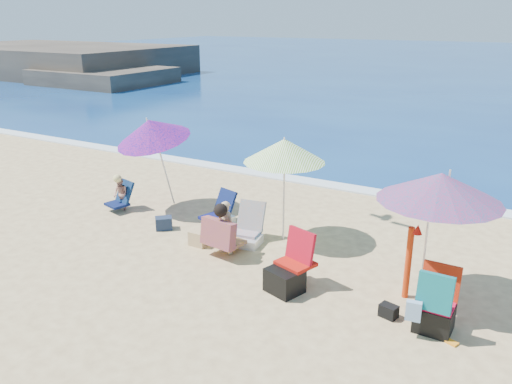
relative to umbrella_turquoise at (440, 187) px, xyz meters
The scene contains 18 objects.
ground 3.23m from the umbrella_turquoise, 161.29° to the right, with size 120.00×120.00×0.00m.
sea 44.23m from the umbrella_turquoise, 93.39° to the left, with size 120.00×80.00×0.12m.
foam 5.23m from the umbrella_turquoise, 121.77° to the left, with size 120.00×0.50×0.04m.
headland 35.36m from the umbrella_turquoise, 147.77° to the left, with size 20.50×11.50×2.60m.
umbrella_turquoise is the anchor object (origin of this frame).
umbrella_striped 2.89m from the umbrella_turquoise, 163.05° to the left, with size 1.71×1.71×1.91m.
umbrella_blue 5.85m from the umbrella_turquoise, behind, with size 1.83×1.87×2.07m.
furled_umbrella 1.07m from the umbrella_turquoise, 153.35° to the right, with size 0.25×0.28×1.20m.
chair_navy 4.56m from the umbrella_turquoise, 167.40° to the left, with size 0.60×0.77×0.65m.
chair_rainbow 3.61m from the umbrella_turquoise, behind, with size 0.63×0.75×0.70m.
camp_chair_left 2.47m from the umbrella_turquoise, 157.61° to the right, with size 0.68×0.80×0.88m.
camp_chair_right 1.60m from the umbrella_turquoise, 73.69° to the right, with size 0.54×0.66×0.89m.
person_center 3.58m from the umbrella_turquoise, behind, with size 0.67×0.66×0.95m.
person_left 6.54m from the umbrella_turquoise, behind, with size 0.54×0.62×0.79m.
bag_navy_a 5.20m from the umbrella_turquoise, behind, with size 0.38×0.37×0.24m.
bag_tan 4.24m from the umbrella_turquoise, behind, with size 0.31×0.22×0.26m.
bag_black_b 1.81m from the umbrella_turquoise, 114.81° to the right, with size 0.27×0.22×0.18m.
orange_item 1.99m from the umbrella_turquoise, 63.06° to the right, with size 0.23×0.17×0.03m.
Camera 1 is at (3.74, -6.07, 3.86)m, focal length 36.43 mm.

